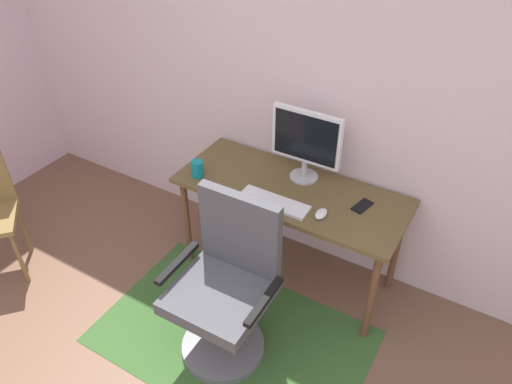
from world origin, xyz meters
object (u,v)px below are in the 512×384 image
object	(u,v)px
coffee_cup	(197,169)
cell_phone	(362,206)
computer_mouse	(321,214)
keyboard	(274,202)
desk	(290,199)
office_chair	(227,291)
monitor	(306,140)

from	to	relation	value
coffee_cup	cell_phone	bearing A→B (deg)	13.04
computer_mouse	coffee_cup	size ratio (longest dim) A/B	0.96
keyboard	coffee_cup	distance (m)	0.55
desk	office_chair	bearing A→B (deg)	-92.49
computer_mouse	cell_phone	distance (m)	0.27
keyboard	office_chair	world-z (taller)	office_chair
computer_mouse	monitor	bearing A→B (deg)	130.58
keyboard	computer_mouse	xyz separation A→B (m)	(0.29, 0.03, 0.01)
computer_mouse	cell_phone	xyz separation A→B (m)	(0.17, 0.20, -0.01)
computer_mouse	office_chair	bearing A→B (deg)	-118.64
computer_mouse	coffee_cup	distance (m)	0.84
office_chair	monitor	bearing A→B (deg)	86.16
keyboard	office_chair	xyz separation A→B (m)	(-0.01, -0.51, -0.29)
coffee_cup	office_chair	distance (m)	0.82
computer_mouse	cell_phone	size ratio (longest dim) A/B	0.74
desk	keyboard	xyz separation A→B (m)	(-0.02, -0.18, 0.09)
monitor	cell_phone	size ratio (longest dim) A/B	3.32
keyboard	cell_phone	bearing A→B (deg)	26.91
desk	monitor	world-z (taller)	monitor
cell_phone	computer_mouse	bearing A→B (deg)	-116.49
desk	cell_phone	world-z (taller)	cell_phone
coffee_cup	cell_phone	distance (m)	1.04
monitor	coffee_cup	world-z (taller)	monitor
keyboard	coffee_cup	size ratio (longest dim) A/B	3.96
office_chair	keyboard	bearing A→B (deg)	88.07
computer_mouse	cell_phone	bearing A→B (deg)	49.59
keyboard	computer_mouse	world-z (taller)	computer_mouse
computer_mouse	keyboard	bearing A→B (deg)	-173.79
keyboard	cell_phone	distance (m)	0.52
office_chair	desk	bearing A→B (deg)	86.65
computer_mouse	desk	bearing A→B (deg)	151.67
keyboard	computer_mouse	size ratio (longest dim) A/B	4.13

